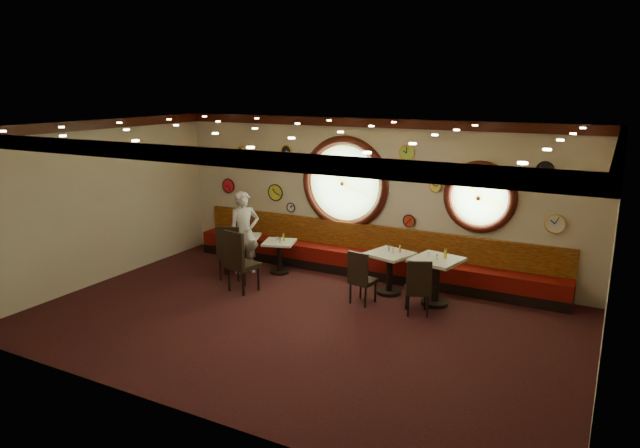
% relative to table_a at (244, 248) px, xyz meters
% --- Properties ---
extents(floor, '(9.00, 6.00, 0.00)m').
position_rel_table_a_xyz_m(floor, '(2.47, -1.92, -0.45)').
color(floor, black).
rests_on(floor, ground).
extents(ceiling, '(9.00, 6.00, 0.02)m').
position_rel_table_a_xyz_m(ceiling, '(2.47, -1.92, 2.75)').
color(ceiling, '#B57E33').
rests_on(ceiling, wall_back).
extents(wall_back, '(9.00, 0.02, 3.20)m').
position_rel_table_a_xyz_m(wall_back, '(2.47, 1.08, 1.15)').
color(wall_back, beige).
rests_on(wall_back, floor).
extents(wall_front, '(9.00, 0.02, 3.20)m').
position_rel_table_a_xyz_m(wall_front, '(2.47, -4.92, 1.15)').
color(wall_front, beige).
rests_on(wall_front, floor).
extents(wall_left, '(0.02, 6.00, 3.20)m').
position_rel_table_a_xyz_m(wall_left, '(-2.03, -1.92, 1.15)').
color(wall_left, beige).
rests_on(wall_left, floor).
extents(wall_right, '(0.02, 6.00, 3.20)m').
position_rel_table_a_xyz_m(wall_right, '(6.97, -1.92, 1.15)').
color(wall_right, beige).
rests_on(wall_right, floor).
extents(molding_back, '(9.00, 0.10, 0.18)m').
position_rel_table_a_xyz_m(molding_back, '(2.47, 1.03, 2.66)').
color(molding_back, '#330F09').
rests_on(molding_back, wall_back).
extents(molding_front, '(9.00, 0.10, 0.18)m').
position_rel_table_a_xyz_m(molding_front, '(2.47, -4.87, 2.66)').
color(molding_front, '#330F09').
rests_on(molding_front, wall_back).
extents(molding_left, '(0.10, 6.00, 0.18)m').
position_rel_table_a_xyz_m(molding_left, '(-1.98, -1.92, 2.66)').
color(molding_left, '#330F09').
rests_on(molding_left, wall_back).
extents(molding_right, '(0.10, 6.00, 0.18)m').
position_rel_table_a_xyz_m(molding_right, '(6.92, -1.92, 2.66)').
color(molding_right, '#330F09').
rests_on(molding_right, wall_back).
extents(banquette_base, '(8.00, 0.55, 0.20)m').
position_rel_table_a_xyz_m(banquette_base, '(2.47, 0.80, -0.35)').
color(banquette_base, black).
rests_on(banquette_base, floor).
extents(banquette_seat, '(8.00, 0.55, 0.30)m').
position_rel_table_a_xyz_m(banquette_seat, '(2.47, 0.80, -0.10)').
color(banquette_seat, '#5B0A07').
rests_on(banquette_seat, banquette_base).
extents(banquette_back, '(8.00, 0.10, 0.55)m').
position_rel_table_a_xyz_m(banquette_back, '(2.47, 1.02, 0.30)').
color(banquette_back, '#5E1207').
rests_on(banquette_back, wall_back).
extents(porthole_left_glass, '(1.66, 0.02, 1.66)m').
position_rel_table_a_xyz_m(porthole_left_glass, '(1.87, 1.07, 1.40)').
color(porthole_left_glass, '#7EAF69').
rests_on(porthole_left_glass, wall_back).
extents(porthole_left_frame, '(1.98, 0.18, 1.98)m').
position_rel_table_a_xyz_m(porthole_left_frame, '(1.87, 1.06, 1.40)').
color(porthole_left_frame, '#330F09').
rests_on(porthole_left_frame, wall_back).
extents(porthole_left_ring, '(1.61, 0.03, 1.61)m').
position_rel_table_a_xyz_m(porthole_left_ring, '(1.87, 1.03, 1.40)').
color(porthole_left_ring, gold).
rests_on(porthole_left_ring, wall_back).
extents(porthole_right_glass, '(1.10, 0.02, 1.10)m').
position_rel_table_a_xyz_m(porthole_right_glass, '(4.67, 1.07, 1.35)').
color(porthole_right_glass, '#7EAF69').
rests_on(porthole_right_glass, wall_back).
extents(porthole_right_frame, '(1.38, 0.18, 1.38)m').
position_rel_table_a_xyz_m(porthole_right_frame, '(4.67, 1.06, 1.35)').
color(porthole_right_frame, '#330F09').
rests_on(porthole_right_frame, wall_back).
extents(porthole_right_ring, '(1.09, 0.03, 1.09)m').
position_rel_table_a_xyz_m(porthole_right_ring, '(4.67, 1.03, 1.35)').
color(porthole_right_ring, gold).
rests_on(porthole_right_ring, wall_back).
extents(wall_clock_0, '(0.20, 0.03, 0.20)m').
position_rel_table_a_xyz_m(wall_clock_0, '(0.57, 1.04, 0.75)').
color(wall_clock_0, silver).
rests_on(wall_clock_0, wall_back).
extents(wall_clock_1, '(0.30, 0.03, 0.30)m').
position_rel_table_a_xyz_m(wall_clock_1, '(3.22, 1.04, 2.10)').
color(wall_clock_1, '#9ECE40').
rests_on(wall_clock_1, wall_back).
extents(wall_clock_2, '(0.24, 0.03, 0.24)m').
position_rel_table_a_xyz_m(wall_clock_2, '(0.47, 1.04, 2.00)').
color(wall_clock_2, black).
rests_on(wall_clock_2, wall_back).
extents(wall_clock_3, '(0.22, 0.03, 0.22)m').
position_rel_table_a_xyz_m(wall_clock_3, '(3.82, 1.04, 1.50)').
color(wall_clock_3, '#F4F652').
rests_on(wall_clock_3, wall_back).
extents(wall_clock_4, '(0.28, 0.03, 0.28)m').
position_rel_table_a_xyz_m(wall_clock_4, '(5.77, 1.04, 1.95)').
color(wall_clock_4, black).
rests_on(wall_clock_4, wall_back).
extents(wall_clock_5, '(0.36, 0.03, 0.36)m').
position_rel_table_a_xyz_m(wall_clock_5, '(0.17, 1.04, 1.05)').
color(wall_clock_5, yellow).
rests_on(wall_clock_5, wall_back).
extents(wall_clock_6, '(0.26, 0.03, 0.26)m').
position_rel_table_a_xyz_m(wall_clock_6, '(-0.73, 1.04, 1.90)').
color(wall_clock_6, '#9EBB25').
rests_on(wall_clock_6, wall_back).
extents(wall_clock_7, '(0.32, 0.03, 0.32)m').
position_rel_table_a_xyz_m(wall_clock_7, '(-1.13, 1.04, 1.10)').
color(wall_clock_7, red).
rests_on(wall_clock_7, wall_back).
extents(wall_clock_8, '(0.24, 0.03, 0.24)m').
position_rel_table_a_xyz_m(wall_clock_8, '(3.32, 1.04, 0.75)').
color(wall_clock_8, red).
rests_on(wall_clock_8, wall_back).
extents(wall_clock_9, '(0.34, 0.03, 0.34)m').
position_rel_table_a_xyz_m(wall_clock_9, '(6.02, 1.04, 1.00)').
color(wall_clock_9, silver).
rests_on(wall_clock_9, wall_back).
extents(table_a, '(0.85, 0.85, 0.72)m').
position_rel_table_a_xyz_m(table_a, '(0.00, 0.00, 0.00)').
color(table_a, black).
rests_on(table_a, floor).
extents(table_b, '(0.78, 0.78, 0.68)m').
position_rel_table_a_xyz_m(table_b, '(0.84, 0.08, -0.02)').
color(table_b, black).
rests_on(table_b, floor).
extents(table_c, '(0.90, 0.90, 0.80)m').
position_rel_table_a_xyz_m(table_c, '(3.31, 0.02, 0.06)').
color(table_c, black).
rests_on(table_c, floor).
extents(table_d, '(0.93, 0.93, 0.86)m').
position_rel_table_a_xyz_m(table_d, '(4.24, -0.11, 0.09)').
color(table_d, black).
rests_on(table_d, floor).
extents(chair_a, '(0.61, 0.61, 0.70)m').
position_rel_table_a_xyz_m(chair_a, '(0.18, -0.74, 0.19)').
color(chair_a, black).
rests_on(chair_a, floor).
extents(chair_b, '(0.60, 0.60, 0.75)m').
position_rel_table_a_xyz_m(chair_b, '(0.78, -1.25, 0.24)').
color(chair_b, black).
rests_on(chair_b, floor).
extents(chair_c, '(0.48, 0.48, 0.61)m').
position_rel_table_a_xyz_m(chair_c, '(3.06, -0.74, 0.11)').
color(chair_c, black).
rests_on(chair_c, floor).
extents(chair_d, '(0.55, 0.55, 0.61)m').
position_rel_table_a_xyz_m(chair_d, '(4.13, -0.74, 0.11)').
color(chair_d, black).
rests_on(chair_d, floor).
extents(condiment_a_salt, '(0.03, 0.03, 0.09)m').
position_rel_table_a_xyz_m(condiment_a_salt, '(-0.05, 0.07, 0.31)').
color(condiment_a_salt, silver).
rests_on(condiment_a_salt, table_a).
extents(condiment_b_salt, '(0.03, 0.03, 0.09)m').
position_rel_table_a_xyz_m(condiment_b_salt, '(0.74, 0.16, 0.28)').
color(condiment_b_salt, silver).
rests_on(condiment_b_salt, table_b).
extents(condiment_c_salt, '(0.04, 0.04, 0.11)m').
position_rel_table_a_xyz_m(condiment_c_salt, '(3.26, 0.10, 0.41)').
color(condiment_c_salt, '#BABABE').
rests_on(condiment_c_salt, table_c).
extents(condiment_d_salt, '(0.03, 0.03, 0.09)m').
position_rel_table_a_xyz_m(condiment_d_salt, '(4.09, -0.10, 0.45)').
color(condiment_d_salt, silver).
rests_on(condiment_d_salt, table_d).
extents(condiment_a_pepper, '(0.04, 0.04, 0.10)m').
position_rel_table_a_xyz_m(condiment_a_pepper, '(0.05, -0.03, 0.32)').
color(condiment_a_pepper, silver).
rests_on(condiment_a_pepper, table_a).
extents(condiment_b_pepper, '(0.04, 0.04, 0.10)m').
position_rel_table_a_xyz_m(condiment_b_pepper, '(0.90, 0.01, 0.28)').
color(condiment_b_pepper, silver).
rests_on(condiment_b_pepper, table_b).
extents(condiment_c_pepper, '(0.04, 0.04, 0.10)m').
position_rel_table_a_xyz_m(condiment_c_pepper, '(3.37, 0.01, 0.40)').
color(condiment_c_pepper, silver).
rests_on(condiment_c_pepper, table_c).
extents(condiment_d_pepper, '(0.04, 0.04, 0.10)m').
position_rel_table_a_xyz_m(condiment_d_pepper, '(4.27, -0.20, 0.46)').
color(condiment_d_pepper, silver).
rests_on(condiment_d_pepper, table_d).
extents(condiment_a_bottle, '(0.04, 0.04, 0.14)m').
position_rel_table_a_xyz_m(condiment_a_bottle, '(0.05, 0.03, 0.34)').
color(condiment_a_bottle, gold).
rests_on(condiment_a_bottle, table_a).
extents(condiment_b_bottle, '(0.05, 0.05, 0.16)m').
position_rel_table_a_xyz_m(condiment_b_bottle, '(0.90, 0.18, 0.32)').
color(condiment_b_bottle, gold).
rests_on(condiment_b_bottle, table_b).
extents(condiment_c_bottle, '(0.04, 0.04, 0.14)m').
position_rel_table_a_xyz_m(condiment_c_bottle, '(3.47, 0.12, 0.42)').
color(condiment_c_bottle, orange).
rests_on(condiment_c_bottle, table_c).
extents(condiment_d_bottle, '(0.06, 0.06, 0.18)m').
position_rel_table_a_xyz_m(condiment_d_bottle, '(4.38, -0.04, 0.50)').
color(condiment_d_bottle, gold).
rests_on(condiment_d_bottle, table_d).
extents(waiter, '(0.72, 0.75, 1.72)m').
position_rel_table_a_xyz_m(waiter, '(0.18, -0.22, 0.41)').
color(waiter, silver).
rests_on(waiter, floor).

